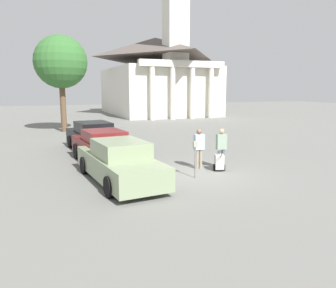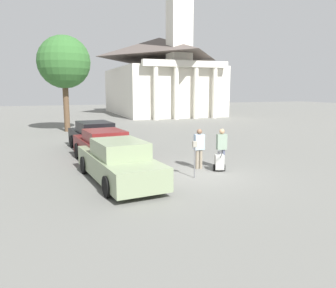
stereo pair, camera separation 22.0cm
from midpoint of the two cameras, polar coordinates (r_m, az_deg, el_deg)
The scene contains 10 objects.
ground_plane at distance 13.03m, azimuth 4.85°, elevation -5.33°, with size 120.00×120.00×0.00m, color slate.
parked_car_sage at distance 12.07m, azimuth -8.11°, elevation -3.16°, with size 2.38×5.46×1.53m.
parked_car_maroon at distance 15.11m, azimuth -10.69°, elevation -0.58°, with size 2.34×5.02×1.53m.
parked_car_black at distance 18.16m, azimuth -12.38°, elevation 1.12°, with size 2.39×5.37×1.60m.
parking_meter at distance 12.36m, azimuth 5.20°, elevation -1.50°, with size 0.18×0.09×1.41m.
person_worker at distance 13.81m, azimuth 5.90°, elevation -0.40°, with size 0.42×0.22×1.69m.
person_supervisor at distance 13.98m, azimuth 9.76°, elevation -0.36°, with size 0.45×0.28×1.70m.
equipment_cart at distance 13.65m, azimuth 9.38°, elevation -3.07°, with size 0.54×0.99×1.00m.
church at distance 44.90m, azimuth -1.16°, elevation 12.10°, with size 12.09×18.03×22.45m.
shade_tree at distance 27.15m, azimuth -17.43°, elevation 13.40°, with size 4.03×4.03×7.41m.
Camera 2 is at (-5.30, -11.42, 3.35)m, focal length 35.00 mm.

